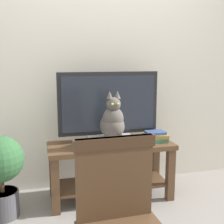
{
  "coord_description": "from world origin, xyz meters",
  "views": [
    {
      "loc": [
        -0.64,
        -2.0,
        1.34
      ],
      "look_at": [
        0.01,
        0.54,
        0.86
      ],
      "focal_mm": 47.12,
      "sensor_mm": 36.0,
      "label": 1
    }
  ],
  "objects_px": {
    "potted_plant": "(1,169)",
    "book_stack": "(156,137)",
    "tv": "(109,106)",
    "media_box": "(112,142)",
    "wooden_chair": "(121,219)",
    "cat": "(113,121)",
    "tv_stand": "(111,160)"
  },
  "relations": [
    {
      "from": "wooden_chair",
      "to": "tv",
      "type": "bearing_deg",
      "value": 78.77
    },
    {
      "from": "media_box",
      "to": "cat",
      "type": "bearing_deg",
      "value": -85.64
    },
    {
      "from": "tv_stand",
      "to": "book_stack",
      "type": "relative_size",
      "value": 4.6
    },
    {
      "from": "tv_stand",
      "to": "book_stack",
      "type": "xyz_separation_m",
      "value": [
        0.43,
        -0.05,
        0.22
      ]
    },
    {
      "from": "potted_plant",
      "to": "book_stack",
      "type": "bearing_deg",
      "value": 2.7
    },
    {
      "from": "tv_stand",
      "to": "cat",
      "type": "distance_m",
      "value": 0.42
    },
    {
      "from": "tv",
      "to": "cat",
      "type": "xyz_separation_m",
      "value": [
        -0.01,
        -0.2,
        -0.11
      ]
    },
    {
      "from": "media_box",
      "to": "potted_plant",
      "type": "distance_m",
      "value": 0.97
    },
    {
      "from": "tv",
      "to": "wooden_chair",
      "type": "relative_size",
      "value": 1.01
    },
    {
      "from": "tv_stand",
      "to": "potted_plant",
      "type": "relative_size",
      "value": 1.65
    },
    {
      "from": "tv_stand",
      "to": "media_box",
      "type": "height_order",
      "value": "media_box"
    },
    {
      "from": "media_box",
      "to": "potted_plant",
      "type": "xyz_separation_m",
      "value": [
        -0.96,
        -0.01,
        -0.16
      ]
    },
    {
      "from": "tv_stand",
      "to": "tv",
      "type": "xyz_separation_m",
      "value": [
        0.0,
        0.08,
        0.51
      ]
    },
    {
      "from": "tv",
      "to": "media_box",
      "type": "distance_m",
      "value": 0.36
    },
    {
      "from": "tv",
      "to": "media_box",
      "type": "relative_size",
      "value": 2.3
    },
    {
      "from": "cat",
      "to": "tv",
      "type": "bearing_deg",
      "value": 87.14
    },
    {
      "from": "book_stack",
      "to": "tv",
      "type": "bearing_deg",
      "value": 163.7
    },
    {
      "from": "potted_plant",
      "to": "tv_stand",
      "type": "bearing_deg",
      "value": 6.58
    },
    {
      "from": "media_box",
      "to": "potted_plant",
      "type": "bearing_deg",
      "value": -179.28
    },
    {
      "from": "media_box",
      "to": "wooden_chair",
      "type": "height_order",
      "value": "wooden_chair"
    },
    {
      "from": "media_box",
      "to": "tv_stand",
      "type": "bearing_deg",
      "value": 83.74
    },
    {
      "from": "tv",
      "to": "book_stack",
      "type": "relative_size",
      "value": 3.77
    },
    {
      "from": "cat",
      "to": "tv_stand",
      "type": "bearing_deg",
      "value": 85.15
    },
    {
      "from": "tv_stand",
      "to": "media_box",
      "type": "xyz_separation_m",
      "value": [
        -0.01,
        -0.1,
        0.21
      ]
    },
    {
      "from": "cat",
      "to": "book_stack",
      "type": "distance_m",
      "value": 0.49
    },
    {
      "from": "tv_stand",
      "to": "cat",
      "type": "xyz_separation_m",
      "value": [
        -0.01,
        -0.12,
        0.4
      ]
    },
    {
      "from": "potted_plant",
      "to": "cat",
      "type": "bearing_deg",
      "value": -0.21
    },
    {
      "from": "tv",
      "to": "potted_plant",
      "type": "height_order",
      "value": "tv"
    },
    {
      "from": "cat",
      "to": "potted_plant",
      "type": "height_order",
      "value": "cat"
    },
    {
      "from": "cat",
      "to": "wooden_chair",
      "type": "distance_m",
      "value": 1.25
    },
    {
      "from": "cat",
      "to": "potted_plant",
      "type": "relative_size",
      "value": 0.61
    },
    {
      "from": "cat",
      "to": "media_box",
      "type": "bearing_deg",
      "value": 94.36
    }
  ]
}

